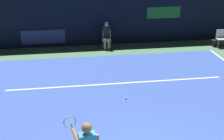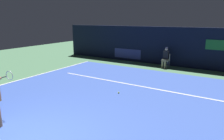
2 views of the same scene
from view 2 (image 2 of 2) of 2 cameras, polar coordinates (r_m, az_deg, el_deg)
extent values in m
plane|color=#4C7A56|center=(8.63, -0.04, -7.23)|extent=(32.96, 32.96, 0.00)
cube|color=#3856B2|center=(8.63, -0.04, -7.20)|extent=(10.72, 10.17, 0.01)
cube|color=white|center=(12.16, -21.81, -1.87)|extent=(0.10, 10.17, 0.01)
cube|color=white|center=(10.10, 5.32, -4.02)|extent=(8.36, 0.10, 0.01)
cube|color=black|center=(14.67, 14.84, 6.37)|extent=(16.75, 0.30, 2.60)
cube|color=navy|center=(15.73, 4.25, 4.52)|extent=(2.20, 0.04, 0.70)
cube|color=#1E6B2D|center=(13.87, 28.08, 6.03)|extent=(1.80, 0.04, 0.60)
cylinder|color=black|center=(7.25, -28.08, -1.87)|extent=(0.08, 0.30, 0.03)
torus|color=#B2B2B7|center=(7.42, -26.44, -1.35)|extent=(0.30, 0.07, 0.30)
cube|color=white|center=(13.96, 14.54, 2.52)|extent=(0.48, 0.45, 0.04)
cube|color=white|center=(14.10, 14.93, 3.56)|extent=(0.42, 0.08, 0.42)
cylinder|color=#B2B2B7|center=(13.93, 13.50, 1.59)|extent=(0.03, 0.03, 0.46)
cylinder|color=#B2B2B7|center=(13.78, 14.90, 1.37)|extent=(0.03, 0.03, 0.46)
cylinder|color=#B2B2B7|center=(14.23, 14.08, 1.82)|extent=(0.03, 0.03, 0.46)
cylinder|color=#B2B2B7|center=(14.09, 15.46, 1.61)|extent=(0.03, 0.03, 0.46)
cube|color=tan|center=(13.88, 14.41, 2.63)|extent=(0.36, 0.43, 0.14)
cylinder|color=tan|center=(13.81, 13.70, 1.47)|extent=(0.11, 0.11, 0.46)
cylinder|color=tan|center=(13.74, 14.38, 1.37)|extent=(0.11, 0.11, 0.46)
cube|color=black|center=(13.93, 14.70, 4.04)|extent=(0.36, 0.26, 0.52)
sphere|color=beige|center=(13.87, 14.80, 5.58)|extent=(0.20, 0.20, 0.20)
cylinder|color=#141933|center=(13.86, 14.82, 5.95)|extent=(0.19, 0.19, 0.04)
sphere|color=#CCE033|center=(8.90, 1.86, -6.25)|extent=(0.07, 0.07, 0.07)
camera|label=1|loc=(7.28, -88.50, 18.04)|focal=53.84mm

